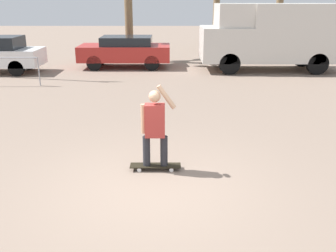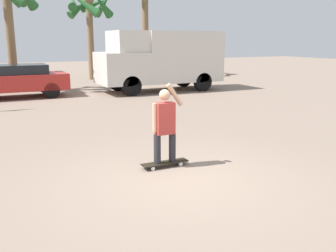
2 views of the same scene
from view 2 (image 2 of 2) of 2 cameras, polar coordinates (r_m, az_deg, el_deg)
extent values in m
plane|color=gray|center=(6.91, 2.01, -8.19)|extent=(80.00, 80.00, 0.00)
cube|color=black|center=(7.56, -0.48, -5.60)|extent=(0.98, 0.24, 0.02)
cylinder|color=white|center=(7.36, -2.32, -6.51)|extent=(0.08, 0.03, 0.08)
cylinder|color=white|center=(7.54, -2.93, -6.05)|extent=(0.08, 0.03, 0.08)
cylinder|color=white|center=(7.62, 1.94, -5.83)|extent=(0.08, 0.03, 0.08)
cylinder|color=white|center=(7.79, 1.25, -5.41)|extent=(0.08, 0.03, 0.08)
cylinder|color=#28282D|center=(7.40, -1.65, -3.55)|extent=(0.14, 0.14, 0.59)
cylinder|color=#28282D|center=(7.54, 0.65, -3.23)|extent=(0.14, 0.14, 0.59)
cube|color=#B23833|center=(7.32, -0.50, 1.18)|extent=(0.37, 0.22, 0.62)
sphere|color=tan|center=(7.24, -0.50, 4.76)|extent=(0.22, 0.22, 0.22)
cylinder|color=tan|center=(7.22, -2.03, 1.30)|extent=(0.09, 0.09, 0.56)
cylinder|color=tan|center=(7.33, 1.01, 4.79)|extent=(0.36, 0.09, 0.46)
cylinder|color=black|center=(17.20, -5.60, 6.10)|extent=(0.91, 0.28, 0.91)
cylinder|color=black|center=(19.09, -7.76, 6.72)|extent=(0.91, 0.28, 0.91)
cylinder|color=black|center=(18.86, 5.30, 6.71)|extent=(0.91, 0.28, 0.91)
cylinder|color=black|center=(20.60, 2.36, 7.28)|extent=(0.91, 0.28, 0.91)
cube|color=silver|center=(18.05, -7.08, 8.74)|extent=(2.14, 2.30, 1.48)
cube|color=black|center=(17.89, -8.41, 9.61)|extent=(0.04, 1.95, 0.74)
cube|color=silver|center=(19.24, 1.65, 10.56)|extent=(3.97, 2.30, 2.46)
cube|color=silver|center=(18.11, -6.20, 12.68)|extent=(1.50, 2.11, 0.99)
cylinder|color=black|center=(17.22, -17.30, 5.21)|extent=(0.69, 0.22, 0.69)
cylinder|color=black|center=(18.91, -18.15, 5.80)|extent=(0.69, 0.22, 0.69)
cube|color=#B22823|center=(17.88, -22.00, 6.25)|extent=(4.24, 1.94, 0.70)
cube|color=black|center=(17.85, -21.81, 8.04)|extent=(2.33, 1.70, 0.40)
cylinder|color=brown|center=(26.95, -3.48, 14.68)|extent=(0.45, 0.45, 6.62)
cylinder|color=brown|center=(24.88, -11.72, 12.66)|extent=(0.40, 0.40, 4.95)
sphere|color=brown|center=(25.00, -11.99, 18.33)|extent=(0.64, 0.64, 0.64)
cone|color=#235B28|center=(25.43, -9.90, 17.65)|extent=(0.95, 2.03, 1.45)
cone|color=#235B28|center=(25.88, -11.07, 17.79)|extent=(1.93, 1.67, 1.10)
cone|color=#235B28|center=(25.77, -13.25, 17.31)|extent=(1.95, 1.16, 1.62)
cone|color=#235B28|center=(24.99, -14.31, 17.75)|extent=(1.01, 2.09, 1.19)
cone|color=#235B28|center=(24.04, -12.62, 17.70)|extent=(1.91, 1.43, 1.59)
cone|color=#235B28|center=(24.42, -10.01, 17.75)|extent=(1.81, 1.63, 1.57)
cylinder|color=brown|center=(19.82, -22.84, 11.98)|extent=(0.41, 0.41, 4.99)
camera|label=1|loc=(3.41, 68.75, 16.12)|focal=40.00mm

